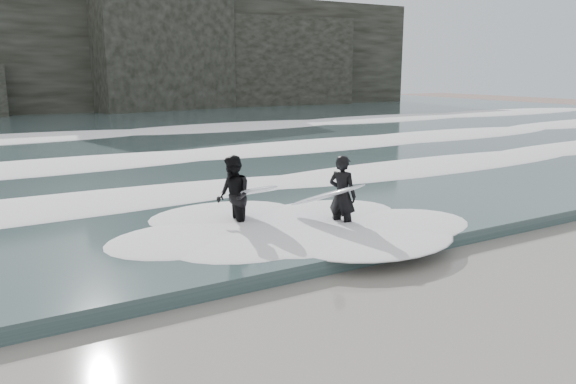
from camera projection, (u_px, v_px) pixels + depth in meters
name	position (u px, v px, depth m)	size (l,w,h in m)	color
ground	(488.00, 333.00, 7.97)	(120.00, 120.00, 0.00)	#89635B
sea	(84.00, 131.00, 32.38)	(90.00, 52.00, 0.30)	#334749
headland	(38.00, 52.00, 45.66)	(70.00, 9.00, 10.00)	black
foam_near	(226.00, 190.00, 15.47)	(60.00, 3.20, 0.20)	white
foam_mid	(151.00, 156.00, 21.37)	(60.00, 4.00, 0.24)	white
foam_far	(99.00, 133.00, 28.94)	(60.00, 4.80, 0.30)	white
surfer_left	(339.00, 195.00, 12.47)	(1.34, 2.12, 1.82)	black
surfer_right	(236.00, 196.00, 12.42)	(1.14, 2.26, 1.82)	black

